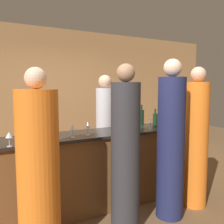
{
  "coord_description": "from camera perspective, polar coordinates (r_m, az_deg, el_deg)",
  "views": [
    {
      "loc": [
        -1.54,
        -2.95,
        1.64
      ],
      "look_at": [
        0.18,
        0.1,
        1.28
      ],
      "focal_mm": 40.0,
      "sensor_mm": 36.0,
      "label": 1
    }
  ],
  "objects": [
    {
      "name": "wine_bottle_1",
      "position": [
        3.89,
        9.81,
        -1.68
      ],
      "size": [
        0.07,
        0.07,
        0.27
      ],
      "color": "black",
      "rests_on": "bar_counter"
    },
    {
      "name": "guest_1",
      "position": [
        3.18,
        13.27,
        -7.24
      ],
      "size": [
        0.34,
        0.34,
        1.97
      ],
      "color": "#1E234C",
      "rests_on": "ground_plane"
    },
    {
      "name": "wine_glass_6",
      "position": [
        3.04,
        -14.67,
        -3.84
      ],
      "size": [
        0.08,
        0.08,
        0.15
      ],
      "color": "silver",
      "rests_on": "bar_counter"
    },
    {
      "name": "bartender",
      "position": [
        4.35,
        -1.59,
        -4.34
      ],
      "size": [
        0.31,
        0.31,
        1.83
      ],
      "rotation": [
        0.0,
        0.0,
        3.14
      ],
      "color": "#B2B2B7",
      "rests_on": "ground_plane"
    },
    {
      "name": "wine_bottle_0",
      "position": [
        3.98,
        6.77,
        -1.14
      ],
      "size": [
        0.08,
        0.08,
        0.32
      ],
      "color": "black",
      "rests_on": "bar_counter"
    },
    {
      "name": "wine_glass_3",
      "position": [
        3.91,
        13.2,
        -1.37
      ],
      "size": [
        0.08,
        0.08,
        0.16
      ],
      "color": "silver",
      "rests_on": "bar_counter"
    },
    {
      "name": "wine_glass_1",
      "position": [
        3.65,
        8.74,
        -2.01
      ],
      "size": [
        0.06,
        0.06,
        0.15
      ],
      "color": "silver",
      "rests_on": "bar_counter"
    },
    {
      "name": "guest_3",
      "position": [
        2.48,
        -16.44,
        -13.28
      ],
      "size": [
        0.39,
        0.39,
        1.81
      ],
      "color": "orange",
      "rests_on": "ground_plane"
    },
    {
      "name": "guest_0",
      "position": [
        2.83,
        3.07,
        -9.6
      ],
      "size": [
        0.33,
        0.33,
        1.88
      ],
      "color": "#2D2D33",
      "rests_on": "ground_plane"
    },
    {
      "name": "wine_glass_4",
      "position": [
        3.14,
        -5.54,
        -3.12
      ],
      "size": [
        0.07,
        0.07,
        0.17
      ],
      "color": "silver",
      "rests_on": "bar_counter"
    },
    {
      "name": "ground_plane",
      "position": [
        3.71,
        -1.8,
        -20.27
      ],
      "size": [
        14.0,
        14.0,
        0.0
      ],
      "primitive_type": "plane",
      "color": "brown"
    },
    {
      "name": "wine_glass_5",
      "position": [
        3.02,
        -8.96,
        -3.51
      ],
      "size": [
        0.07,
        0.07,
        0.16
      ],
      "color": "silver",
      "rests_on": "bar_counter"
    },
    {
      "name": "wine_glass_2",
      "position": [
        2.76,
        -22.47,
        -4.94
      ],
      "size": [
        0.07,
        0.07,
        0.15
      ],
      "color": "silver",
      "rests_on": "bar_counter"
    },
    {
      "name": "bar_counter",
      "position": [
        3.52,
        -1.83,
        -12.73
      ],
      "size": [
        2.8,
        0.61,
        1.03
      ],
      "color": "brown",
      "rests_on": "ground_plane"
    },
    {
      "name": "back_wall",
      "position": [
        5.29,
        -12.5,
        3.22
      ],
      "size": [
        8.0,
        0.06,
        2.8
      ],
      "color": "#A37547",
      "rests_on": "ground_plane"
    },
    {
      "name": "guest_2",
      "position": [
        3.58,
        18.65,
        -6.46
      ],
      "size": [
        0.32,
        0.32,
        1.89
      ],
      "color": "orange",
      "rests_on": "ground_plane"
    },
    {
      "name": "wine_glass_0",
      "position": [
        3.73,
        11.51,
        -1.95
      ],
      "size": [
        0.06,
        0.06,
        0.15
      ],
      "color": "silver",
      "rests_on": "bar_counter"
    }
  ]
}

